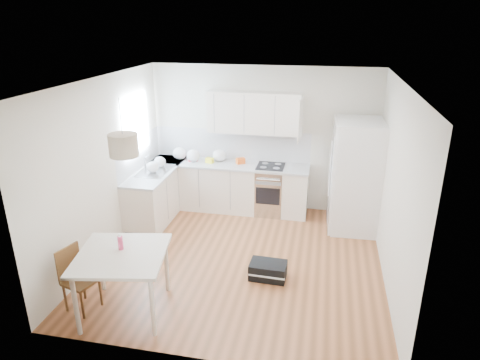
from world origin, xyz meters
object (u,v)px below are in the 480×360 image
at_px(refrigerator, 356,176).
at_px(dining_table, 122,260).
at_px(gym_bag, 268,270).
at_px(dining_chair, 81,280).

bearing_deg(refrigerator, dining_table, -136.13).
bearing_deg(dining_table, gym_bag, 23.08).
distance_m(refrigerator, dining_chair, 4.62).
bearing_deg(dining_table, dining_chair, 176.19).
height_order(refrigerator, dining_table, refrigerator).
distance_m(dining_table, gym_bag, 2.07).
relative_size(refrigerator, gym_bag, 3.73).
relative_size(dining_chair, gym_bag, 1.63).
xyz_separation_m(dining_table, gym_bag, (1.65, 1.08, -0.61)).
distance_m(dining_chair, gym_bag, 2.50).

